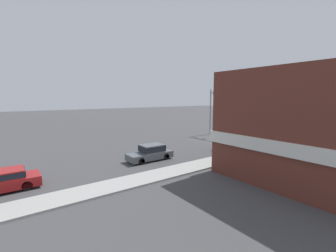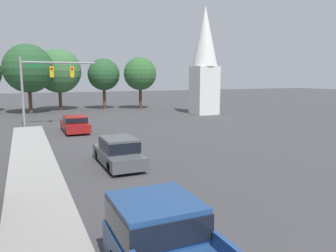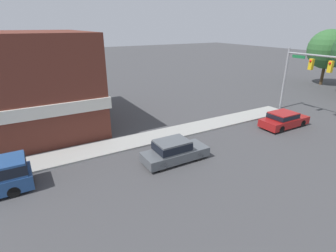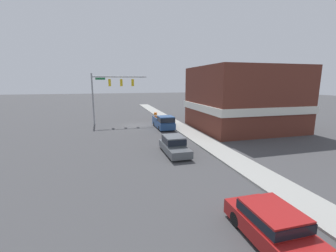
{
  "view_description": "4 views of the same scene",
  "coord_description": "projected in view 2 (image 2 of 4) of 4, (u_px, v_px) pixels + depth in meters",
  "views": [
    {
      "loc": [
        -20.14,
        25.61,
        6.25
      ],
      "look_at": [
        1.07,
        10.12,
        2.87
      ],
      "focal_mm": 24.0,
      "sensor_mm": 36.0,
      "label": 1
    },
    {
      "loc": [
        -6.02,
        -2.54,
        4.75
      ],
      "look_at": [
        1.29,
        13.86,
        2.02
      ],
      "focal_mm": 35.0,
      "sensor_mm": 36.0,
      "label": 2
    },
    {
      "loc": [
        12.1,
        5.83,
        8.76
      ],
      "look_at": [
        -1.0,
        13.38,
        2.89
      ],
      "focal_mm": 28.0,
      "sensor_mm": 36.0,
      "label": 3
    },
    {
      "loc": [
        4.06,
        32.57,
        6.27
      ],
      "look_at": [
        -0.9,
        14.24,
        2.55
      ],
      "focal_mm": 24.0,
      "sensor_mm": 36.0,
      "label": 4
    }
  ],
  "objects": [
    {
      "name": "car_lead",
      "position": [
        119.0,
        151.0,
        17.46
      ],
      "size": [
        1.8,
        4.57,
        1.56
      ],
      "color": "black",
      "rests_on": "ground"
    },
    {
      "name": "backdrop_tree_center",
      "position": [
        59.0,
        71.0,
        45.68
      ],
      "size": [
        6.13,
        6.13,
        8.57
      ],
      "color": "#4C3823",
      "rests_on": "ground"
    },
    {
      "name": "church_steeple",
      "position": [
        205.0,
        58.0,
        40.68
      ],
      "size": [
        3.17,
        3.17,
        13.29
      ],
      "color": "white",
      "rests_on": "ground"
    },
    {
      "name": "car_second_ahead",
      "position": [
        75.0,
        124.0,
        28.08
      ],
      "size": [
        1.93,
        4.7,
        1.41
      ],
      "color": "black",
      "rests_on": "ground"
    },
    {
      "name": "backdrop_tree_right_mid",
      "position": [
        104.0,
        75.0,
        47.61
      ],
      "size": [
        4.61,
        4.61,
        7.33
      ],
      "color": "#4C3823",
      "rests_on": "ground"
    },
    {
      "name": "backdrop_tree_right_far",
      "position": [
        140.0,
        74.0,
        47.8
      ],
      "size": [
        4.77,
        4.77,
        7.52
      ],
      "color": "#4C3823",
      "rests_on": "ground"
    },
    {
      "name": "backdrop_tree_left_mid",
      "position": [
        28.0,
        69.0,
        41.52
      ],
      "size": [
        6.17,
        6.17,
        8.82
      ],
      "color": "#4C3823",
      "rests_on": "ground"
    },
    {
      "name": "far_signal_assembly",
      "position": [
        46.0,
        77.0,
        30.95
      ],
      "size": [
        6.9,
        0.49,
        6.54
      ],
      "color": "gray",
      "rests_on": "ground"
    }
  ]
}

